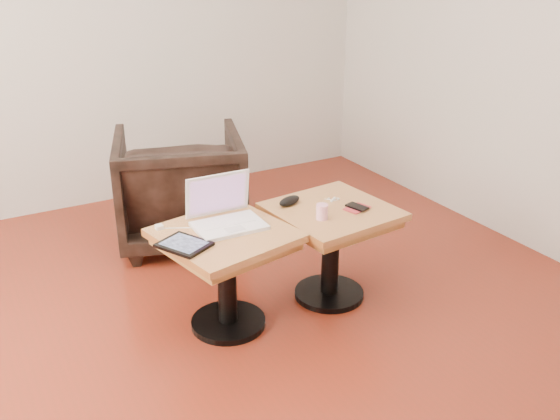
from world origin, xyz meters
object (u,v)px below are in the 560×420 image
side_table_left (226,256)px  side_table_right (331,231)px  laptop (225,215)px  striped_cup (322,212)px  armchair (180,187)px

side_table_left → side_table_right: same height
side_table_left → laptop: laptop is taller
striped_cup → armchair: bearing=105.3°
laptop → striped_cup: laptop is taller
side_table_right → striped_cup: striped_cup is taller
side_table_right → striped_cup: size_ratio=8.17×
side_table_left → armchair: (0.17, 1.08, -0.03)m
laptop → striped_cup: bearing=-20.2°
striped_cup → side_table_left: bearing=168.2°
side_table_left → side_table_right: size_ratio=1.08×
side_table_left → laptop: (0.04, 0.08, 0.18)m
striped_cup → armchair: (-0.32, 1.19, -0.21)m
side_table_right → side_table_left: bearing=173.0°
striped_cup → laptop: bearing=158.2°
armchair → striped_cup: bearing=123.6°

